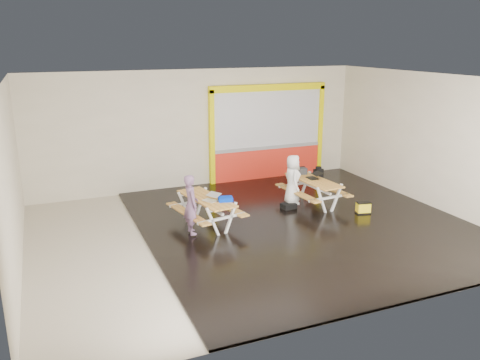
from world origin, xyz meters
name	(u,v)px	position (x,y,z in m)	size (l,w,h in m)	color
room	(255,158)	(0.00, 0.00, 1.75)	(10.02, 8.02, 3.52)	beige
deck	(302,223)	(1.25, 0.00, 0.03)	(7.50, 7.98, 0.05)	black
kiosk	(268,134)	(2.20, 3.93, 1.44)	(3.88, 0.16, 3.00)	red
picnic_table_left	(206,205)	(-0.95, 0.67, 0.56)	(1.56, 2.02, 0.73)	gold
picnic_table_right	(313,186)	(2.17, 1.04, 0.57)	(1.40, 1.94, 0.73)	gold
person_left	(191,204)	(-1.45, 0.25, 0.77)	(0.50, 0.33, 1.37)	slate
person_right	(293,179)	(1.61, 1.16, 0.77)	(0.64, 0.42, 1.31)	white
laptop_left	(211,198)	(-0.91, 0.44, 0.78)	(0.47, 0.46, 0.15)	silver
laptop_right	(314,176)	(2.25, 1.15, 0.79)	(0.38, 0.33, 0.16)	black
blue_pouch	(225,199)	(-0.62, 0.27, 0.78)	(0.32, 0.23, 0.10)	#0029C0
toolbox	(300,171)	(2.09, 1.66, 0.82)	(0.41, 0.26, 0.22)	black
backpack	(318,174)	(2.68, 1.64, 0.67)	(0.29, 0.22, 0.43)	black
dark_case	(289,206)	(1.41, 0.99, 0.12)	(0.36, 0.27, 0.14)	black
fluke_bag	(363,208)	(2.99, -0.07, 0.20)	(0.39, 0.30, 0.30)	black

